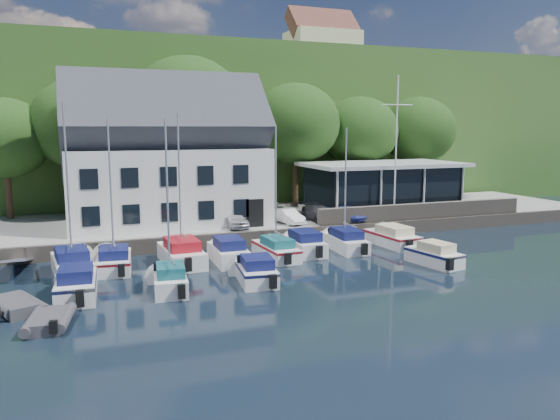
% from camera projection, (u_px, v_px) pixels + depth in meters
% --- Properties ---
extents(ground, '(180.00, 180.00, 0.00)m').
position_uv_depth(ground, '(358.00, 285.00, 27.99)').
color(ground, black).
rests_on(ground, ground).
extents(quay, '(60.00, 13.00, 1.00)m').
position_uv_depth(quay, '(253.00, 221.00, 44.11)').
color(quay, '#969691').
rests_on(quay, ground).
extents(quay_face, '(60.00, 0.30, 1.00)m').
position_uv_depth(quay_face, '(282.00, 236.00, 38.09)').
color(quay_face, '#695F54').
rests_on(quay_face, ground).
extents(hillside, '(160.00, 75.00, 16.00)m').
position_uv_depth(hillside, '(165.00, 128.00, 84.15)').
color(hillside, '#264D1D').
rests_on(hillside, ground).
extents(field_patch, '(50.00, 30.00, 0.30)m').
position_uv_depth(field_patch, '(203.00, 79.00, 93.12)').
color(field_patch, olive).
rests_on(field_patch, hillside).
extents(farmhouse, '(10.40, 7.00, 8.20)m').
position_uv_depth(farmhouse, '(322.00, 45.00, 80.75)').
color(farmhouse, beige).
rests_on(farmhouse, hillside).
extents(harbor_building, '(14.40, 8.20, 8.70)m').
position_uv_depth(harbor_building, '(166.00, 164.00, 40.01)').
color(harbor_building, silver).
rests_on(harbor_building, quay).
extents(club_pavilion, '(13.20, 7.20, 4.10)m').
position_uv_depth(club_pavilion, '(382.00, 187.00, 46.17)').
color(club_pavilion, black).
rests_on(club_pavilion, quay).
extents(seawall, '(18.00, 0.50, 1.20)m').
position_uv_depth(seawall, '(424.00, 211.00, 42.48)').
color(seawall, '#695F54').
rests_on(seawall, quay).
extents(gangway, '(1.20, 6.00, 1.40)m').
position_uv_depth(gangway, '(20.00, 272.00, 30.57)').
color(gangway, silver).
rests_on(gangway, ground).
extents(car_silver, '(1.66, 3.64, 1.21)m').
position_uv_depth(car_silver, '(233.00, 219.00, 38.66)').
color(car_silver, silver).
rests_on(car_silver, quay).
extents(car_white, '(1.62, 3.43, 1.09)m').
position_uv_depth(car_white, '(288.00, 216.00, 40.24)').
color(car_white, white).
rests_on(car_white, quay).
extents(car_dgrey, '(1.65, 4.03, 1.17)m').
position_uv_depth(car_dgrey, '(319.00, 213.00, 41.47)').
color(car_dgrey, '#303035').
rests_on(car_dgrey, quay).
extents(car_blue, '(2.30, 3.74, 1.20)m').
position_uv_depth(car_blue, '(345.00, 212.00, 41.69)').
color(car_blue, '#303B95').
rests_on(car_blue, quay).
extents(flagpole, '(2.61, 0.20, 10.89)m').
position_uv_depth(flagpole, '(396.00, 148.00, 41.41)').
color(flagpole, silver).
rests_on(flagpole, quay).
extents(tree_0, '(6.80, 6.80, 9.30)m').
position_uv_depth(tree_0, '(6.00, 159.00, 41.75)').
color(tree_0, '#133510').
rests_on(tree_0, quay).
extents(tree_1, '(7.97, 7.97, 10.89)m').
position_uv_depth(tree_1, '(84.00, 148.00, 43.14)').
color(tree_1, '#133510').
rests_on(tree_1, quay).
extents(tree_2, '(9.39, 9.39, 12.83)m').
position_uv_depth(tree_2, '(188.00, 135.00, 45.02)').
color(tree_2, '#133510').
rests_on(tree_2, quay).
extents(tree_3, '(8.02, 8.02, 10.96)m').
position_uv_depth(tree_3, '(296.00, 145.00, 48.97)').
color(tree_3, '#133510').
rests_on(tree_3, quay).
extents(tree_4, '(7.26, 7.26, 9.92)m').
position_uv_depth(tree_4, '(359.00, 149.00, 51.77)').
color(tree_4, '#133510').
rests_on(tree_4, quay).
extents(tree_5, '(7.34, 7.34, 10.03)m').
position_uv_depth(tree_5, '(417.00, 148.00, 54.19)').
color(tree_5, '#133510').
rests_on(tree_5, quay).
extents(boat_r1_0, '(2.75, 6.26, 9.11)m').
position_uv_depth(boat_r1_0, '(68.00, 192.00, 29.47)').
color(boat_r1_0, white).
rests_on(boat_r1_0, ground).
extents(boat_r1_1, '(2.59, 5.95, 8.37)m').
position_uv_depth(boat_r1_1, '(111.00, 197.00, 30.35)').
color(boat_r1_1, white).
rests_on(boat_r1_1, ground).
extents(boat_r1_2, '(2.51, 6.89, 9.60)m').
position_uv_depth(boat_r1_2, '(179.00, 183.00, 31.68)').
color(boat_r1_2, white).
rests_on(boat_r1_2, ground).
extents(boat_r1_3, '(2.08, 5.85, 1.55)m').
position_uv_depth(boat_r1_3, '(228.00, 250.00, 32.67)').
color(boat_r1_3, white).
rests_on(boat_r1_3, ground).
extents(boat_r1_4, '(2.13, 6.31, 8.25)m').
position_uv_depth(boat_r1_4, '(276.00, 192.00, 33.23)').
color(boat_r1_4, white).
rests_on(boat_r1_4, ground).
extents(boat_r1_5, '(2.14, 5.86, 1.52)m').
position_uv_depth(boat_r1_5, '(304.00, 242.00, 35.03)').
color(boat_r1_5, white).
rests_on(boat_r1_5, ground).
extents(boat_r1_6, '(2.17, 6.48, 8.83)m').
position_uv_depth(boat_r1_6, '(346.00, 183.00, 35.51)').
color(boat_r1_6, white).
rests_on(boat_r1_6, ground).
extents(boat_r1_7, '(2.54, 6.38, 1.42)m').
position_uv_depth(boat_r1_7, '(392.00, 235.00, 37.37)').
color(boat_r1_7, white).
rests_on(boat_r1_7, ground).
extents(boat_r2_0, '(2.29, 5.72, 1.55)m').
position_uv_depth(boat_r2_0, '(76.00, 282.00, 25.90)').
color(boat_r2_0, white).
rests_on(boat_r2_0, ground).
extents(boat_r2_1, '(2.25, 5.21, 8.53)m').
position_uv_depth(boat_r2_1, '(168.00, 206.00, 26.36)').
color(boat_r2_1, white).
rests_on(boat_r2_1, ground).
extents(boat_r2_2, '(2.56, 5.33, 1.41)m').
position_uv_depth(boat_r2_2, '(256.00, 269.00, 28.51)').
color(boat_r2_2, white).
rests_on(boat_r2_2, ground).
extents(boat_r2_4, '(2.50, 5.26, 1.40)m').
position_uv_depth(boat_r2_4, '(434.00, 253.00, 32.09)').
color(boat_r2_4, white).
rests_on(boat_r2_4, ground).
extents(dinghy_0, '(3.09, 3.73, 0.75)m').
position_uv_depth(dinghy_0, '(16.00, 303.00, 23.99)').
color(dinghy_0, '#3B3A3F').
rests_on(dinghy_0, ground).
extents(dinghy_1, '(2.20, 3.18, 0.69)m').
position_uv_depth(dinghy_1, '(49.00, 318.00, 22.16)').
color(dinghy_1, '#3B3A3F').
rests_on(dinghy_1, ground).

